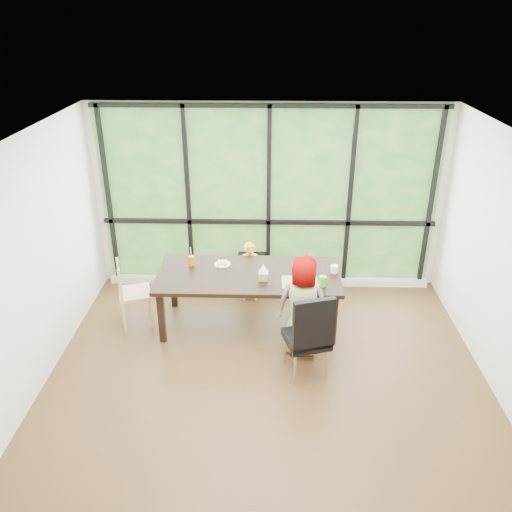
{
  "coord_description": "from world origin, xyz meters",
  "views": [
    {
      "loc": [
        0.0,
        -4.78,
        3.84
      ],
      "look_at": [
        -0.15,
        0.95,
        1.05
      ],
      "focal_mm": 36.32,
      "sensor_mm": 36.0,
      "label": 1
    }
  ],
  "objects_px": {
    "dining_table": "(249,299)",
    "plate_far": "(222,264)",
    "orange_cup": "(191,261)",
    "tissue_box": "(263,276)",
    "child_toddler": "(250,272)",
    "plate_near": "(302,283)",
    "chair_interior_leather": "(307,333)",
    "chair_end_beech": "(135,293)",
    "green_cup": "(323,281)",
    "white_mug": "(334,269)",
    "child_older": "(305,306)",
    "chair_window_leather": "(253,253)"
  },
  "relations": [
    {
      "from": "child_older",
      "to": "tissue_box",
      "type": "xyz_separation_m",
      "value": [
        -0.5,
        0.45,
        0.16
      ]
    },
    {
      "from": "child_older",
      "to": "orange_cup",
      "type": "relative_size",
      "value": 10.01
    },
    {
      "from": "chair_interior_leather",
      "to": "chair_end_beech",
      "type": "bearing_deg",
      "value": -40.64
    },
    {
      "from": "dining_table",
      "to": "orange_cup",
      "type": "height_order",
      "value": "orange_cup"
    },
    {
      "from": "chair_interior_leather",
      "to": "plate_near",
      "type": "distance_m",
      "value": 0.79
    },
    {
      "from": "plate_near",
      "to": "orange_cup",
      "type": "distance_m",
      "value": 1.51
    },
    {
      "from": "child_toddler",
      "to": "plate_near",
      "type": "xyz_separation_m",
      "value": [
        0.67,
        -0.89,
        0.32
      ]
    },
    {
      "from": "chair_window_leather",
      "to": "chair_interior_leather",
      "type": "xyz_separation_m",
      "value": [
        0.66,
        -2.06,
        0.0
      ]
    },
    {
      "from": "chair_window_leather",
      "to": "child_older",
      "type": "distance_m",
      "value": 1.78
    },
    {
      "from": "plate_far",
      "to": "plate_near",
      "type": "distance_m",
      "value": 1.14
    },
    {
      "from": "plate_near",
      "to": "white_mug",
      "type": "distance_m",
      "value": 0.53
    },
    {
      "from": "child_toddler",
      "to": "plate_far",
      "type": "xyz_separation_m",
      "value": [
        -0.35,
        -0.4,
        0.32
      ]
    },
    {
      "from": "plate_far",
      "to": "orange_cup",
      "type": "xyz_separation_m",
      "value": [
        -0.4,
        -0.02,
        0.06
      ]
    },
    {
      "from": "green_cup",
      "to": "white_mug",
      "type": "relative_size",
      "value": 1.41
    },
    {
      "from": "child_toddler",
      "to": "chair_end_beech",
      "type": "bearing_deg",
      "value": -163.58
    },
    {
      "from": "green_cup",
      "to": "tissue_box",
      "type": "xyz_separation_m",
      "value": [
        -0.72,
        0.16,
        -0.02
      ]
    },
    {
      "from": "child_older",
      "to": "orange_cup",
      "type": "bearing_deg",
      "value": -14.43
    },
    {
      "from": "child_older",
      "to": "white_mug",
      "type": "height_order",
      "value": "child_older"
    },
    {
      "from": "child_toddler",
      "to": "orange_cup",
      "type": "bearing_deg",
      "value": -158.31
    },
    {
      "from": "chair_window_leather",
      "to": "tissue_box",
      "type": "height_order",
      "value": "chair_window_leather"
    },
    {
      "from": "child_older",
      "to": "green_cup",
      "type": "relative_size",
      "value": 9.34
    },
    {
      "from": "white_mug",
      "to": "child_older",
      "type": "bearing_deg",
      "value": -121.8
    },
    {
      "from": "orange_cup",
      "to": "child_toddler",
      "type": "bearing_deg",
      "value": 28.85
    },
    {
      "from": "plate_far",
      "to": "green_cup",
      "type": "relative_size",
      "value": 1.55
    },
    {
      "from": "dining_table",
      "to": "plate_near",
      "type": "xyz_separation_m",
      "value": [
        0.67,
        -0.25,
        0.38
      ]
    },
    {
      "from": "child_toddler",
      "to": "child_older",
      "type": "distance_m",
      "value": 1.43
    },
    {
      "from": "chair_window_leather",
      "to": "chair_end_beech",
      "type": "xyz_separation_m",
      "value": [
        -1.52,
        -1.06,
        -0.09
      ]
    },
    {
      "from": "green_cup",
      "to": "tissue_box",
      "type": "bearing_deg",
      "value": 167.73
    },
    {
      "from": "plate_far",
      "to": "white_mug",
      "type": "distance_m",
      "value": 1.46
    },
    {
      "from": "child_toddler",
      "to": "child_older",
      "type": "bearing_deg",
      "value": -68.06
    },
    {
      "from": "dining_table",
      "to": "child_older",
      "type": "height_order",
      "value": "child_older"
    },
    {
      "from": "child_older",
      "to": "child_toddler",
      "type": "bearing_deg",
      "value": -45.85
    },
    {
      "from": "child_older",
      "to": "plate_far",
      "type": "xyz_separation_m",
      "value": [
        -1.04,
        0.84,
        0.12
      ]
    },
    {
      "from": "chair_end_beech",
      "to": "child_older",
      "type": "xyz_separation_m",
      "value": [
        2.18,
        -0.59,
        0.19
      ]
    },
    {
      "from": "dining_table",
      "to": "plate_far",
      "type": "relative_size",
      "value": 11.02
    },
    {
      "from": "orange_cup",
      "to": "tissue_box",
      "type": "xyz_separation_m",
      "value": [
        0.95,
        -0.37,
        -0.01
      ]
    },
    {
      "from": "plate_far",
      "to": "orange_cup",
      "type": "height_order",
      "value": "orange_cup"
    },
    {
      "from": "chair_interior_leather",
      "to": "child_older",
      "type": "xyz_separation_m",
      "value": [
        -0.0,
        0.41,
        0.1
      ]
    },
    {
      "from": "child_older",
      "to": "orange_cup",
      "type": "xyz_separation_m",
      "value": [
        -1.45,
        0.82,
        0.18
      ]
    },
    {
      "from": "chair_interior_leather",
      "to": "child_toddler",
      "type": "height_order",
      "value": "chair_interior_leather"
    },
    {
      "from": "dining_table",
      "to": "chair_window_leather",
      "type": "relative_size",
      "value": 2.16
    },
    {
      "from": "chair_end_beech",
      "to": "child_toddler",
      "type": "distance_m",
      "value": 1.62
    },
    {
      "from": "plate_near",
      "to": "orange_cup",
      "type": "height_order",
      "value": "orange_cup"
    },
    {
      "from": "chair_interior_leather",
      "to": "chair_end_beech",
      "type": "height_order",
      "value": "chair_interior_leather"
    },
    {
      "from": "plate_far",
      "to": "chair_end_beech",
      "type": "bearing_deg",
      "value": -167.43
    },
    {
      "from": "child_older",
      "to": "white_mug",
      "type": "xyz_separation_m",
      "value": [
        0.41,
        0.66,
        0.16
      ]
    },
    {
      "from": "dining_table",
      "to": "plate_far",
      "type": "height_order",
      "value": "plate_far"
    },
    {
      "from": "chair_interior_leather",
      "to": "plate_far",
      "type": "relative_size",
      "value": 5.11
    },
    {
      "from": "white_mug",
      "to": "orange_cup",
      "type": "bearing_deg",
      "value": 175.13
    },
    {
      "from": "plate_near",
      "to": "white_mug",
      "type": "relative_size",
      "value": 2.6
    }
  ]
}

